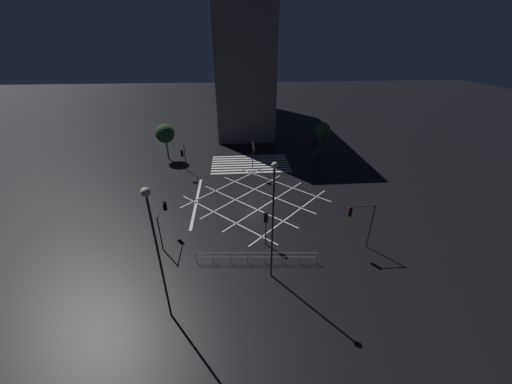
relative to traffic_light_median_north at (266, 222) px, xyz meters
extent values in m
plane|color=black|center=(0.21, -8.20, -2.36)|extent=(200.00, 200.00, 0.00)
cube|color=silver|center=(0.21, -15.65, -2.36)|extent=(11.45, 0.50, 0.01)
cube|color=silver|center=(0.21, -16.55, -2.36)|extent=(11.45, 0.50, 0.01)
cube|color=silver|center=(0.21, -17.45, -2.36)|extent=(11.45, 0.50, 0.01)
cube|color=silver|center=(0.21, -18.35, -2.36)|extent=(11.45, 0.50, 0.01)
cube|color=silver|center=(0.21, -19.25, -2.36)|extent=(11.45, 0.50, 0.01)
cube|color=silver|center=(0.21, -20.15, -2.36)|extent=(11.45, 0.50, 0.01)
cube|color=silver|center=(0.21, -21.05, -2.36)|extent=(11.45, 0.50, 0.01)
cube|color=silver|center=(0.21, -21.95, -2.36)|extent=(11.45, 0.50, 0.01)
cube|color=silver|center=(3.80, -11.80, -2.36)|extent=(9.99, 9.99, 0.01)
cube|color=silver|center=(-3.39, -11.80, -2.36)|extent=(9.99, 9.99, 0.01)
cube|color=silver|center=(1.41, -9.40, -2.36)|extent=(9.99, 9.99, 0.01)
cube|color=silver|center=(-0.99, -9.40, -2.36)|extent=(9.99, 9.99, 0.01)
cube|color=silver|center=(-0.99, -7.00, -2.36)|extent=(9.99, 9.99, 0.01)
cube|color=silver|center=(1.41, -7.00, -2.36)|extent=(9.99, 9.99, 0.01)
cube|color=silver|center=(-3.39, -4.60, -2.36)|extent=(9.99, 9.99, 0.01)
cube|color=silver|center=(3.80, -4.60, -2.36)|extent=(9.99, 9.99, 0.01)
cube|color=silver|center=(7.07, -8.20, -2.36)|extent=(0.30, 11.45, 0.01)
cube|color=slate|center=(0.21, -45.01, 10.56)|extent=(10.00, 34.04, 25.86)
cube|color=black|center=(5.24, -60.13, -0.36)|extent=(0.06, 1.40, 1.80)
cube|color=black|center=(5.24, -56.35, -0.36)|extent=(0.06, 1.40, 1.80)
cube|color=black|center=(5.24, -52.57, -0.36)|extent=(0.06, 1.40, 1.80)
cube|color=black|center=(5.24, -48.79, -0.36)|extent=(0.06, 1.40, 1.80)
cube|color=black|center=(5.24, -45.01, -0.36)|extent=(0.06, 1.40, 1.80)
cube|color=beige|center=(5.24, -41.22, -0.36)|extent=(0.06, 1.40, 1.80)
cube|color=black|center=(5.24, -37.44, -0.36)|extent=(0.06, 1.40, 1.80)
cube|color=black|center=(5.24, -33.66, -0.36)|extent=(0.06, 1.40, 1.80)
cube|color=black|center=(5.24, -29.88, -0.36)|extent=(0.06, 1.40, 1.80)
cube|color=black|center=(5.24, -60.13, 2.90)|extent=(0.06, 1.40, 1.80)
cube|color=beige|center=(5.24, -56.35, 2.90)|extent=(0.06, 1.40, 1.80)
cube|color=black|center=(5.24, -52.57, 2.90)|extent=(0.06, 1.40, 1.80)
cube|color=black|center=(5.24, -48.79, 2.90)|extent=(0.06, 1.40, 1.80)
cube|color=black|center=(5.24, -45.01, 2.90)|extent=(0.06, 1.40, 1.80)
cube|color=black|center=(5.24, -41.22, 2.90)|extent=(0.06, 1.40, 1.80)
cube|color=black|center=(5.24, -37.44, 2.90)|extent=(0.06, 1.40, 1.80)
cube|color=black|center=(5.24, -33.66, 2.90)|extent=(0.06, 1.40, 1.80)
cube|color=black|center=(5.24, -29.88, 2.90)|extent=(0.06, 1.40, 1.80)
cube|color=beige|center=(5.24, -60.13, 6.17)|extent=(0.06, 1.40, 1.80)
cube|color=black|center=(5.24, -56.35, 6.17)|extent=(0.06, 1.40, 1.80)
cube|color=beige|center=(5.24, -52.57, 6.17)|extent=(0.06, 1.40, 1.80)
cube|color=beige|center=(5.24, -48.79, 6.17)|extent=(0.06, 1.40, 1.80)
cube|color=black|center=(5.24, -45.01, 6.17)|extent=(0.06, 1.40, 1.80)
cube|color=beige|center=(5.24, -41.22, 6.17)|extent=(0.06, 1.40, 1.80)
cube|color=beige|center=(5.24, -37.44, 6.17)|extent=(0.06, 1.40, 1.80)
cube|color=black|center=(5.24, -33.66, 6.17)|extent=(0.06, 1.40, 1.80)
cube|color=black|center=(5.24, -29.88, 6.17)|extent=(0.06, 1.40, 1.80)
cube|color=beige|center=(5.24, -60.13, 9.43)|extent=(0.06, 1.40, 1.80)
cube|color=black|center=(5.24, -56.35, 9.43)|extent=(0.06, 1.40, 1.80)
cube|color=beige|center=(5.24, -52.57, 9.43)|extent=(0.06, 1.40, 1.80)
cube|color=black|center=(5.24, -48.79, 9.43)|extent=(0.06, 1.40, 1.80)
cube|color=beige|center=(5.24, -45.01, 9.43)|extent=(0.06, 1.40, 1.80)
cube|color=black|center=(5.24, -41.22, 9.43)|extent=(0.06, 1.40, 1.80)
cube|color=black|center=(5.24, -37.44, 9.43)|extent=(0.06, 1.40, 1.80)
cube|color=beige|center=(5.24, -33.66, 9.43)|extent=(0.06, 1.40, 1.80)
cube|color=beige|center=(5.24, -29.88, 9.43)|extent=(0.06, 1.40, 1.80)
cube|color=black|center=(5.24, -60.13, 12.70)|extent=(0.06, 1.40, 1.80)
cube|color=black|center=(5.24, -56.35, 12.70)|extent=(0.06, 1.40, 1.80)
cube|color=beige|center=(5.24, -52.57, 12.70)|extent=(0.06, 1.40, 1.80)
cube|color=beige|center=(5.24, -48.79, 12.70)|extent=(0.06, 1.40, 1.80)
cube|color=beige|center=(5.24, -45.01, 12.70)|extent=(0.06, 1.40, 1.80)
cube|color=beige|center=(5.24, -41.22, 12.70)|extent=(0.06, 1.40, 1.80)
cube|color=black|center=(5.24, -37.44, 12.70)|extent=(0.06, 1.40, 1.80)
cube|color=black|center=(5.24, -33.66, 12.70)|extent=(0.06, 1.40, 1.80)
cube|color=black|center=(5.24, -29.88, 12.70)|extent=(0.06, 1.40, 1.80)
cube|color=black|center=(5.24, -60.13, 15.96)|extent=(0.06, 1.40, 1.80)
cube|color=black|center=(5.24, -56.35, 15.96)|extent=(0.06, 1.40, 1.80)
cube|color=beige|center=(5.24, -52.57, 15.96)|extent=(0.06, 1.40, 1.80)
cube|color=black|center=(5.24, -48.79, 15.96)|extent=(0.06, 1.40, 1.80)
cube|color=black|center=(5.24, -45.01, 15.96)|extent=(0.06, 1.40, 1.80)
cube|color=black|center=(5.24, -41.22, 15.96)|extent=(0.06, 1.40, 1.80)
cube|color=beige|center=(5.24, -37.44, 15.96)|extent=(0.06, 1.40, 1.80)
cube|color=black|center=(5.24, -33.66, 15.96)|extent=(0.06, 1.40, 1.80)
cube|color=black|center=(5.24, -29.88, 15.96)|extent=(0.06, 1.40, 1.80)
cube|color=beige|center=(5.24, -60.13, 19.23)|extent=(0.06, 1.40, 1.80)
cube|color=beige|center=(5.24, -56.35, 19.23)|extent=(0.06, 1.40, 1.80)
cube|color=black|center=(5.24, -52.57, 19.23)|extent=(0.06, 1.40, 1.80)
cube|color=black|center=(5.24, -48.79, 19.23)|extent=(0.06, 1.40, 1.80)
cube|color=beige|center=(5.24, -45.01, 19.23)|extent=(0.06, 1.40, 1.80)
cube|color=beige|center=(5.24, -41.22, 19.23)|extent=(0.06, 1.40, 1.80)
cube|color=beige|center=(5.24, -37.44, 19.23)|extent=(0.06, 1.40, 1.80)
cube|color=beige|center=(5.24, -33.66, 19.23)|extent=(0.06, 1.40, 1.80)
cylinder|color=#2D2D30|center=(0.00, 0.10, -0.71)|extent=(0.11, 0.11, 3.30)
cube|color=black|center=(0.00, -0.04, 0.44)|extent=(0.28, 0.16, 0.90)
sphere|color=red|center=(0.00, -0.15, 0.74)|extent=(0.18, 0.18, 0.18)
sphere|color=black|center=(0.00, -0.15, 0.44)|extent=(0.18, 0.18, 0.18)
sphere|color=black|center=(0.00, -0.15, 0.14)|extent=(0.18, 0.18, 0.18)
cube|color=black|center=(0.00, 0.05, 0.44)|extent=(0.36, 0.02, 0.98)
cylinder|color=#2D2D30|center=(-8.72, -17.05, -0.50)|extent=(0.11, 0.11, 3.74)
cube|color=black|center=(-8.72, -16.91, 0.87)|extent=(0.28, 0.16, 0.90)
sphere|color=black|center=(-8.72, -16.80, 1.17)|extent=(0.18, 0.18, 0.18)
sphere|color=black|center=(-8.72, -16.80, 0.87)|extent=(0.18, 0.18, 0.18)
sphere|color=green|center=(-8.72, -16.80, 0.57)|extent=(0.18, 0.18, 0.18)
cube|color=black|center=(-8.72, -17.00, 0.87)|extent=(0.36, 0.02, 0.98)
cylinder|color=#2D2D30|center=(-8.96, 1.18, -0.14)|extent=(0.11, 0.11, 4.45)
cylinder|color=#2D2D30|center=(-7.92, 1.18, 1.94)|extent=(2.08, 0.09, 0.09)
cube|color=black|center=(-6.88, 1.18, 1.49)|extent=(0.16, 0.28, 0.90)
sphere|color=red|center=(-6.77, 1.18, 1.79)|extent=(0.18, 0.18, 0.18)
sphere|color=black|center=(-6.77, 1.18, 1.49)|extent=(0.18, 0.18, 0.18)
sphere|color=black|center=(-6.77, 1.18, 1.19)|extent=(0.18, 0.18, 0.18)
cube|color=black|center=(-6.97, 1.18, 1.49)|extent=(0.02, 0.36, 0.98)
cylinder|color=#2D2D30|center=(-8.94, -17.23, -0.25)|extent=(0.11, 0.11, 4.23)
cube|color=black|center=(-8.81, -17.23, 1.37)|extent=(0.16, 0.28, 0.90)
sphere|color=black|center=(-8.70, -17.23, 1.67)|extent=(0.18, 0.18, 0.18)
sphere|color=black|center=(-8.70, -17.23, 1.37)|extent=(0.18, 0.18, 0.18)
sphere|color=green|center=(-8.70, -17.23, 1.07)|extent=(0.18, 0.18, 0.18)
cube|color=black|center=(-8.90, -17.23, 1.37)|extent=(0.02, 0.36, 0.98)
cylinder|color=#2D2D30|center=(-0.04, -17.23, -0.33)|extent=(0.11, 0.11, 4.07)
cylinder|color=#2D2D30|center=(-0.04, -15.74, 1.55)|extent=(0.09, 2.97, 0.09)
cube|color=black|center=(-0.04, -14.26, 1.10)|extent=(0.28, 0.16, 0.90)
sphere|color=red|center=(-0.04, -14.14, 1.40)|extent=(0.18, 0.18, 0.18)
sphere|color=black|center=(-0.04, -14.14, 1.10)|extent=(0.18, 0.18, 0.18)
sphere|color=black|center=(-0.04, -14.14, 0.80)|extent=(0.18, 0.18, 0.18)
cube|color=black|center=(-0.04, -14.35, 1.10)|extent=(0.36, 0.02, 0.98)
cylinder|color=#2D2D30|center=(9.10, 0.20, -0.64)|extent=(0.11, 0.11, 3.45)
cylinder|color=#2D2D30|center=(9.10, -1.23, 0.93)|extent=(0.09, 2.87, 0.09)
cube|color=black|center=(9.10, -2.67, 0.48)|extent=(0.28, 0.16, 0.90)
sphere|color=red|center=(9.10, -2.78, 0.78)|extent=(0.18, 0.18, 0.18)
sphere|color=black|center=(9.10, -2.78, 0.48)|extent=(0.18, 0.18, 0.18)
sphere|color=black|center=(9.10, -2.78, 0.18)|extent=(0.18, 0.18, 0.18)
cube|color=black|center=(9.10, -2.58, 0.48)|extent=(0.36, 0.02, 0.98)
cylinder|color=#2D2D30|center=(9.34, -17.13, -0.43)|extent=(0.11, 0.11, 3.86)
cylinder|color=#2D2D30|center=(9.34, -16.12, 1.34)|extent=(0.09, 2.03, 0.09)
cube|color=black|center=(9.34, -15.10, 0.89)|extent=(0.28, 0.16, 0.90)
sphere|color=black|center=(9.34, -14.99, 1.19)|extent=(0.18, 0.18, 0.18)
sphere|color=black|center=(9.34, -14.99, 0.89)|extent=(0.18, 0.18, 0.18)
sphere|color=green|center=(9.34, -14.99, 0.59)|extent=(0.18, 0.18, 0.18)
cube|color=black|center=(9.34, -15.19, 0.89)|extent=(0.36, 0.02, 0.98)
cylinder|color=#2D2D30|center=(0.00, 4.02, 2.28)|extent=(0.14, 0.14, 9.28)
sphere|color=#F4EAC6|center=(0.00, 4.02, 7.05)|extent=(0.43, 0.43, 0.43)
cylinder|color=#2D2D30|center=(7.16, 7.13, 2.29)|extent=(0.14, 0.14, 9.30)
sphere|color=#F4EAC6|center=(7.16, 7.13, 7.10)|extent=(0.53, 0.53, 0.53)
cylinder|color=brown|center=(12.68, -21.68, -0.86)|extent=(0.23, 0.23, 3.00)
sphere|color=#235128|center=(12.68, -21.68, 1.67)|extent=(2.76, 2.76, 2.76)
cylinder|color=brown|center=(-10.98, -21.43, -0.75)|extent=(0.36, 0.36, 3.23)
sphere|color=#235128|center=(-10.98, -21.43, 1.77)|extent=(2.41, 2.41, 2.41)
cylinder|color=#B7B7BC|center=(6.00, 2.05, -1.84)|extent=(0.05, 0.05, 1.05)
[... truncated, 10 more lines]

